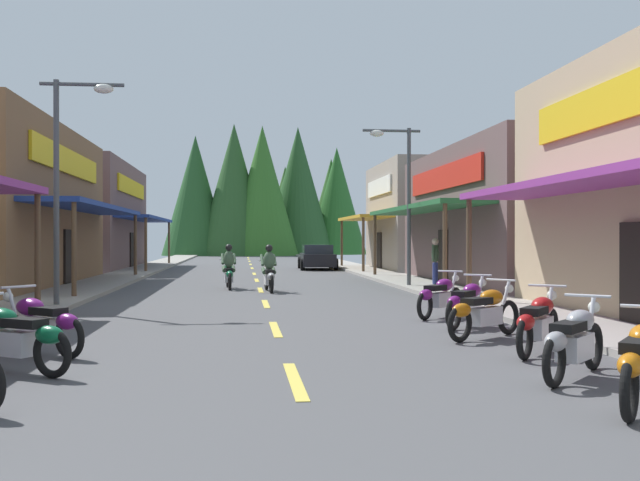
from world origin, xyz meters
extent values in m
cube|color=#4C4C4F|center=(0.00, 30.82, -0.05)|extent=(9.73, 91.63, 0.10)
cube|color=gray|center=(-5.94, 30.82, 0.06)|extent=(2.15, 91.63, 0.12)
cube|color=#9E9991|center=(5.94, 30.82, 0.06)|extent=(2.15, 91.63, 0.12)
cube|color=#E0C64C|center=(0.00, 8.69, 0.01)|extent=(0.16, 2.40, 0.01)
cube|color=#E0C64C|center=(0.00, 13.80, 0.01)|extent=(0.16, 2.40, 0.01)
cube|color=#E0C64C|center=(0.00, 19.28, 0.01)|extent=(0.16, 2.40, 0.01)
cube|color=#E0C64C|center=(0.00, 24.53, 0.01)|extent=(0.16, 2.40, 0.01)
cube|color=#E0C64C|center=(0.00, 30.31, 0.01)|extent=(0.16, 2.40, 0.01)
cube|color=#E0C64C|center=(0.00, 35.81, 0.01)|extent=(0.16, 2.40, 0.01)
cube|color=#E0C64C|center=(0.00, 42.63, 0.01)|extent=(0.16, 2.40, 0.01)
cube|color=#E0C64C|center=(0.00, 48.80, 0.01)|extent=(0.16, 2.40, 0.01)
cube|color=#E0C64C|center=(0.00, 55.19, 0.01)|extent=(0.16, 2.40, 0.01)
cube|color=#E0C64C|center=(0.00, 61.11, 0.01)|extent=(0.16, 2.40, 0.01)
cube|color=#E0C64C|center=(0.00, 66.13, 0.01)|extent=(0.16, 2.40, 0.01)
cylinder|color=brown|center=(-5.42, 17.33, 1.41)|extent=(0.14, 0.14, 2.82)
cube|color=navy|center=(-6.12, 27.18, 2.90)|extent=(1.80, 12.59, 0.16)
cylinder|color=brown|center=(-5.42, 21.08, 1.41)|extent=(0.14, 0.14, 2.82)
cylinder|color=brown|center=(-5.42, 33.27, 1.41)|extent=(0.14, 0.14, 2.82)
cube|color=yellow|center=(-6.96, 27.18, 4.60)|extent=(0.10, 9.79, 0.90)
cube|color=black|center=(-6.98, 27.18, 1.05)|extent=(0.08, 1.10, 2.10)
cube|color=brown|center=(-10.08, 42.91, 3.02)|extent=(6.11, 13.71, 6.05)
cube|color=navy|center=(-6.12, 42.91, 2.90)|extent=(1.80, 12.34, 0.16)
cylinder|color=brown|center=(-5.42, 36.94, 1.41)|extent=(0.14, 0.14, 2.82)
cylinder|color=brown|center=(-5.42, 48.88, 1.41)|extent=(0.14, 0.14, 2.82)
cube|color=yellow|center=(-6.96, 42.91, 4.72)|extent=(0.10, 9.60, 0.90)
cube|color=black|center=(-6.98, 42.91, 1.05)|extent=(0.08, 1.10, 2.10)
cube|color=#8C338C|center=(6.12, 13.02, 2.90)|extent=(1.80, 11.48, 0.16)
cylinder|color=brown|center=(5.42, 18.56, 1.41)|extent=(0.14, 0.14, 2.82)
cube|color=yellow|center=(6.96, 13.02, 4.61)|extent=(0.10, 8.93, 0.90)
cube|color=black|center=(6.98, 13.02, 1.05)|extent=(0.08, 1.10, 2.10)
cube|color=brown|center=(10.40, 26.57, 2.61)|extent=(6.75, 13.12, 5.22)
cube|color=#236033|center=(6.12, 26.57, 2.90)|extent=(1.80, 11.81, 0.16)
cylinder|color=brown|center=(5.42, 20.87, 1.41)|extent=(0.14, 0.14, 2.82)
cylinder|color=brown|center=(5.42, 32.28, 1.41)|extent=(0.14, 0.14, 2.82)
cube|color=red|center=(6.96, 26.57, 4.08)|extent=(0.10, 9.19, 0.90)
cube|color=black|center=(6.98, 26.57, 1.05)|extent=(0.08, 1.10, 2.10)
cube|color=gray|center=(11.30, 39.31, 2.96)|extent=(8.56, 9.07, 5.92)
cube|color=gold|center=(6.12, 39.31, 2.90)|extent=(1.80, 8.16, 0.16)
cylinder|color=brown|center=(5.42, 35.43, 1.41)|extent=(0.14, 0.14, 2.82)
cylinder|color=brown|center=(5.42, 43.19, 1.41)|extent=(0.14, 0.14, 2.82)
cube|color=white|center=(6.96, 39.31, 4.62)|extent=(0.10, 6.35, 0.90)
cube|color=black|center=(6.98, 39.31, 1.05)|extent=(0.08, 1.10, 2.10)
cylinder|color=#474C51|center=(-5.27, 18.45, 2.88)|extent=(0.14, 0.14, 5.75)
cylinder|color=#474C51|center=(-4.63, 18.45, 5.65)|extent=(2.06, 0.10, 0.10)
ellipsoid|color=silver|center=(-4.11, 18.45, 5.55)|extent=(0.50, 0.30, 0.24)
cylinder|color=#474C51|center=(5.27, 24.89, 2.84)|extent=(0.14, 0.14, 5.68)
cylinder|color=#474C51|center=(4.63, 24.89, 5.58)|extent=(2.06, 0.10, 0.10)
ellipsoid|color=silver|center=(4.11, 24.89, 5.48)|extent=(0.50, 0.30, 0.24)
torus|color=black|center=(3.06, 6.27, 0.32)|extent=(0.48, 0.56, 0.64)
cube|color=black|center=(3.37, 6.66, 0.68)|extent=(0.59, 0.64, 0.12)
ellipsoid|color=#BF660C|center=(3.09, 6.31, 0.55)|extent=(0.46, 0.49, 0.24)
torus|color=black|center=(4.06, 8.98, 0.32)|extent=(0.51, 0.53, 0.64)
torus|color=black|center=(3.03, 7.90, 0.32)|extent=(0.51, 0.53, 0.64)
cube|color=silver|center=(3.55, 8.44, 0.40)|extent=(0.69, 0.70, 0.32)
ellipsoid|color=#99999E|center=(3.68, 8.58, 0.72)|extent=(0.62, 0.63, 0.28)
cube|color=black|center=(3.37, 8.26, 0.68)|extent=(0.62, 0.63, 0.12)
ellipsoid|color=#99999E|center=(3.06, 7.93, 0.55)|extent=(0.48, 0.48, 0.24)
cylinder|color=silver|center=(3.97, 8.89, 0.65)|extent=(0.30, 0.31, 0.71)
cylinder|color=silver|center=(3.89, 8.80, 1.02)|extent=(0.46, 0.44, 0.04)
sphere|color=white|center=(4.08, 9.00, 0.85)|extent=(0.16, 0.16, 0.16)
torus|color=black|center=(4.37, 11.00, 0.32)|extent=(0.47, 0.56, 0.64)
torus|color=black|center=(3.44, 9.82, 0.32)|extent=(0.47, 0.56, 0.64)
cube|color=silver|center=(3.90, 10.41, 0.40)|extent=(0.65, 0.72, 0.32)
ellipsoid|color=#A51414|center=(4.03, 10.57, 0.72)|extent=(0.60, 0.64, 0.28)
cube|color=black|center=(3.75, 10.21, 0.68)|extent=(0.59, 0.64, 0.12)
ellipsoid|color=#A51414|center=(3.47, 9.86, 0.55)|extent=(0.46, 0.49, 0.24)
cylinder|color=silver|center=(4.29, 10.90, 0.65)|extent=(0.28, 0.33, 0.71)
cylinder|color=silver|center=(4.21, 10.80, 1.02)|extent=(0.50, 0.40, 0.04)
sphere|color=white|center=(4.39, 11.02, 0.85)|extent=(0.16, 0.16, 0.16)
torus|color=black|center=(4.24, 12.57, 0.32)|extent=(0.57, 0.46, 0.64)
torus|color=black|center=(3.04, 11.67, 0.32)|extent=(0.57, 0.46, 0.64)
cube|color=silver|center=(3.64, 12.12, 0.40)|extent=(0.73, 0.64, 0.32)
ellipsoid|color=#BF660C|center=(3.80, 12.24, 0.72)|extent=(0.64, 0.59, 0.28)
cube|color=black|center=(3.44, 11.97, 0.68)|extent=(0.65, 0.58, 0.12)
ellipsoid|color=#BF660C|center=(3.08, 11.70, 0.55)|extent=(0.50, 0.46, 0.24)
cylinder|color=silver|center=(4.14, 12.50, 0.65)|extent=(0.33, 0.27, 0.71)
cylinder|color=silver|center=(4.04, 12.42, 1.02)|extent=(0.39, 0.50, 0.04)
sphere|color=white|center=(4.26, 12.59, 0.85)|extent=(0.16, 0.16, 0.16)
torus|color=black|center=(4.36, 14.38, 0.32)|extent=(0.49, 0.56, 0.64)
torus|color=black|center=(3.40, 13.23, 0.32)|extent=(0.49, 0.56, 0.64)
cube|color=silver|center=(3.88, 13.81, 0.40)|extent=(0.66, 0.72, 0.32)
ellipsoid|color=#721972|center=(4.00, 13.96, 0.72)|extent=(0.60, 0.64, 0.28)
cube|color=black|center=(3.72, 13.61, 0.68)|extent=(0.60, 0.64, 0.12)
ellipsoid|color=#721972|center=(3.43, 13.27, 0.55)|extent=(0.47, 0.49, 0.24)
cylinder|color=silver|center=(4.27, 14.28, 0.65)|extent=(0.28, 0.32, 0.71)
cylinder|color=silver|center=(4.20, 14.19, 1.02)|extent=(0.49, 0.41, 0.04)
sphere|color=white|center=(4.37, 14.41, 0.85)|extent=(0.16, 0.16, 0.16)
torus|color=black|center=(4.30, 16.12, 0.32)|extent=(0.50, 0.54, 0.64)
torus|color=black|center=(3.29, 15.01, 0.32)|extent=(0.50, 0.54, 0.64)
cube|color=silver|center=(3.80, 15.56, 0.40)|extent=(0.68, 0.71, 0.32)
ellipsoid|color=#721972|center=(3.93, 15.71, 0.72)|extent=(0.61, 0.63, 0.28)
cube|color=black|center=(3.63, 15.38, 0.68)|extent=(0.61, 0.63, 0.12)
ellipsoid|color=#721972|center=(3.33, 15.04, 0.55)|extent=(0.47, 0.49, 0.24)
cylinder|color=silver|center=(4.21, 16.02, 0.65)|extent=(0.29, 0.32, 0.71)
cylinder|color=silver|center=(4.13, 15.93, 1.02)|extent=(0.47, 0.43, 0.04)
sphere|color=white|center=(4.32, 16.14, 0.85)|extent=(0.16, 0.16, 0.16)
torus|color=black|center=(-3.06, 9.18, 0.32)|extent=(0.59, 0.43, 0.64)
cube|color=silver|center=(-3.69, 9.58, 0.40)|extent=(0.74, 0.61, 0.32)
ellipsoid|color=#0C5933|center=(-3.86, 9.69, 0.72)|extent=(0.64, 0.57, 0.28)
cube|color=black|center=(-3.48, 9.45, 0.68)|extent=(0.66, 0.56, 0.12)
ellipsoid|color=#0C5933|center=(-3.10, 9.20, 0.55)|extent=(0.50, 0.44, 0.24)
torus|color=black|center=(-4.33, 11.63, 0.32)|extent=(0.55, 0.49, 0.64)
torus|color=black|center=(-3.18, 10.67, 0.32)|extent=(0.55, 0.49, 0.64)
cube|color=silver|center=(-3.76, 11.15, 0.40)|extent=(0.72, 0.67, 0.32)
ellipsoid|color=#721972|center=(-3.91, 11.28, 0.72)|extent=(0.63, 0.61, 0.28)
cube|color=black|center=(-3.57, 10.99, 0.68)|extent=(0.64, 0.60, 0.12)
ellipsoid|color=#721972|center=(-3.22, 10.70, 0.55)|extent=(0.49, 0.47, 0.24)
cylinder|color=silver|center=(-4.23, 11.55, 0.65)|extent=(0.32, 0.29, 0.71)
cylinder|color=silver|center=(-4.14, 11.47, 1.02)|extent=(0.42, 0.48, 0.04)
sphere|color=white|center=(-4.35, 11.65, 0.85)|extent=(0.16, 0.16, 0.16)
torus|color=black|center=(0.20, 24.48, 0.32)|extent=(0.14, 0.65, 0.64)
torus|color=black|center=(0.31, 22.98, 0.32)|extent=(0.14, 0.65, 0.64)
cube|color=silver|center=(0.26, 23.73, 0.40)|extent=(0.33, 0.72, 0.32)
ellipsoid|color=#99999E|center=(0.24, 23.93, 0.72)|extent=(0.36, 0.58, 0.28)
cube|color=black|center=(0.27, 23.48, 0.68)|extent=(0.32, 0.62, 0.12)
ellipsoid|color=#99999E|center=(0.30, 23.03, 0.55)|extent=(0.27, 0.46, 0.24)
cylinder|color=silver|center=(0.21, 24.35, 0.65)|extent=(0.08, 0.37, 0.71)
cylinder|color=silver|center=(0.22, 24.23, 1.02)|extent=(0.60, 0.08, 0.04)
sphere|color=white|center=(0.20, 24.51, 0.85)|extent=(0.16, 0.16, 0.16)
ellipsoid|color=#3F593F|center=(0.27, 23.58, 1.05)|extent=(0.40, 0.40, 0.64)
sphere|color=black|center=(0.26, 23.63, 1.45)|extent=(0.24, 0.24, 0.24)
cylinder|color=#3F593F|center=(0.09, 23.74, 0.70)|extent=(0.17, 0.43, 0.24)
cylinder|color=#3F593F|center=(0.04, 23.86, 1.05)|extent=(0.13, 0.51, 0.40)
cylinder|color=#3F593F|center=(0.41, 23.76, 0.70)|extent=(0.17, 0.43, 0.24)
cylinder|color=#3F593F|center=(0.45, 23.89, 1.05)|extent=(0.13, 0.51, 0.40)
torus|color=black|center=(-1.13, 26.02, 0.32)|extent=(0.14, 0.64, 0.64)
torus|color=black|center=(-1.04, 24.52, 0.32)|extent=(0.14, 0.64, 0.64)
cube|color=silver|center=(-1.09, 25.27, 0.40)|extent=(0.32, 0.72, 0.32)
ellipsoid|color=#0C5933|center=(-1.10, 25.47, 0.72)|extent=(0.35, 0.58, 0.28)
cube|color=black|center=(-1.07, 25.02, 0.68)|extent=(0.32, 0.62, 0.12)
ellipsoid|color=#0C5933|center=(-1.04, 24.57, 0.55)|extent=(0.27, 0.45, 0.24)
cylinder|color=silver|center=(-1.13, 25.89, 0.65)|extent=(0.08, 0.37, 0.71)
cylinder|color=silver|center=(-1.12, 25.77, 1.02)|extent=(0.60, 0.08, 0.04)
sphere|color=white|center=(-1.14, 26.05, 0.85)|extent=(0.16, 0.16, 0.16)
ellipsoid|color=#3F593F|center=(-1.08, 25.12, 1.05)|extent=(0.40, 0.40, 0.64)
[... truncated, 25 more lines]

